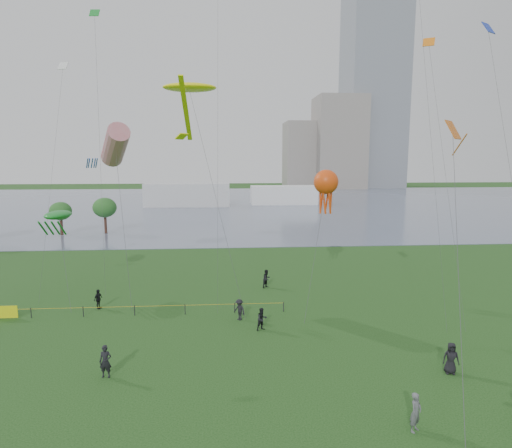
{
  "coord_description": "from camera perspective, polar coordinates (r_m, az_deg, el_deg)",
  "views": [
    {
      "loc": [
        -2.07,
        -18.74,
        12.41
      ],
      "look_at": [
        0.0,
        10.0,
        8.0
      ],
      "focal_mm": 30.0,
      "sensor_mm": 36.0,
      "label": 1
    }
  ],
  "objects": [
    {
      "name": "fence",
      "position": [
        37.81,
        -25.16,
        -10.42
      ],
      "size": [
        24.07,
        0.07,
        1.05
      ],
      "color": "black",
      "rests_on": "ground_plane"
    },
    {
      "name": "spectator_f",
      "position": [
        27.03,
        -19.43,
        -16.9
      ],
      "size": [
        0.72,
        0.5,
        1.91
      ],
      "primitive_type": "imported",
      "rotation": [
        0.0,
        0.0,
        -0.06
      ],
      "color": "black",
      "rests_on": "ground_plane"
    },
    {
      "name": "kite_stingray",
      "position": [
        38.56,
        -8.86,
        17.43
      ],
      "size": [
        6.76,
        9.91,
        18.79
      ],
      "rotation": [
        0.0,
        0.0,
        0.01
      ],
      "color": "#3F3F42"
    },
    {
      "name": "kite_delta",
      "position": [
        30.56,
        24.92,
        9.91
      ],
      "size": [
        7.26,
        15.52,
        14.92
      ],
      "rotation": [
        0.0,
        0.0,
        -0.11
      ],
      "color": "#3F3F42"
    },
    {
      "name": "spectator_a",
      "position": [
        31.91,
        0.8,
        -12.56
      ],
      "size": [
        1.01,
        0.93,
        1.67
      ],
      "primitive_type": "imported",
      "rotation": [
        0.0,
        0.0,
        0.46
      ],
      "color": "black",
      "rests_on": "ground_plane"
    },
    {
      "name": "pavilion_right",
      "position": [
        118.26,
        3.71,
        3.88
      ],
      "size": [
        18.0,
        7.0,
        5.0
      ],
      "primitive_type": "cube",
      "color": "white",
      "rests_on": "ground_plane"
    },
    {
      "name": "kite_flyer",
      "position": [
        22.58,
        20.52,
        -22.45
      ],
      "size": [
        0.81,
        0.78,
        1.86
      ],
      "primitive_type": "imported",
      "rotation": [
        0.0,
        0.0,
        0.7
      ],
      "color": "#56595E",
      "rests_on": "ground_plane"
    },
    {
      "name": "kite_creature",
      "position": [
        43.8,
        -24.89,
        1.06
      ],
      "size": [
        4.0,
        8.3,
        7.63
      ],
      "rotation": [
        0.0,
        0.0,
        0.36
      ],
      "color": "#3F3F42"
    },
    {
      "name": "kite_windsock",
      "position": [
        41.43,
        -18.27,
        9.94
      ],
      "size": [
        4.63,
        8.65,
        15.61
      ],
      "rotation": [
        0.0,
        0.0,
        -0.18
      ],
      "color": "#3F3F42"
    },
    {
      "name": "ground_plane",
      "position": [
        22.57,
        2.01,
        -24.66
      ],
      "size": [
        400.0,
        400.0,
        0.0
      ],
      "primitive_type": "plane",
      "color": "#163A12"
    },
    {
      "name": "kite_octopus",
      "position": [
        39.79,
        9.32,
        5.45
      ],
      "size": [
        4.48,
        9.17,
        11.44
      ],
      "rotation": [
        0.0,
        0.0,
        -0.29
      ],
      "color": "#3F3F42"
    },
    {
      "name": "building_low",
      "position": [
        189.83,
        6.3,
        9.13
      ],
      "size": [
        16.0,
        18.0,
        28.0
      ],
      "primitive_type": "cube",
      "color": "gray",
      "rests_on": "ground_plane"
    },
    {
      "name": "spectator_b",
      "position": [
        33.78,
        -2.24,
        -11.34
      ],
      "size": [
        1.18,
        1.22,
        1.67
      ],
      "primitive_type": "imported",
      "rotation": [
        0.0,
        0.0,
        -0.85
      ],
      "color": "black",
      "rests_on": "ground_plane"
    },
    {
      "name": "small_kites",
      "position": [
        38.78,
        -4.66,
        24.68
      ],
      "size": [
        40.74,
        16.21,
        13.44
      ],
      "color": "#198C2D"
    },
    {
      "name": "spectator_g",
      "position": [
        41.79,
        1.43,
        -7.3
      ],
      "size": [
        1.09,
        1.08,
        1.78
      ],
      "primitive_type": "imported",
      "rotation": [
        0.0,
        0.0,
        0.76
      ],
      "color": "black",
      "rests_on": "ground_plane"
    },
    {
      "name": "building_mid",
      "position": [
        187.14,
        10.95,
        10.57
      ],
      "size": [
        20.0,
        20.0,
        38.0
      ],
      "primitive_type": "cube",
      "color": "gray",
      "rests_on": "ground_plane"
    },
    {
      "name": "tower",
      "position": [
        203.08,
        15.55,
        21.96
      ],
      "size": [
        24.0,
        24.0,
        120.0
      ],
      "primitive_type": "cube",
      "color": "slate",
      "rests_on": "ground_plane"
    },
    {
      "name": "spectator_c",
      "position": [
        38.48,
        -20.3,
        -9.37
      ],
      "size": [
        0.74,
        1.05,
        1.66
      ],
      "primitive_type": "imported",
      "rotation": [
        0.0,
        0.0,
        1.18
      ],
      "color": "black",
      "rests_on": "ground_plane"
    },
    {
      "name": "spectator_d",
      "position": [
        28.42,
        24.55,
        -15.95
      ],
      "size": [
        1.02,
        0.79,
        1.86
      ],
      "primitive_type": "imported",
      "rotation": [
        0.0,
        0.0,
        -0.24
      ],
      "color": "black",
      "rests_on": "ground_plane"
    },
    {
      "name": "lake",
      "position": [
        119.4,
        -3.11,
        2.74
      ],
      "size": [
        400.0,
        120.0,
        0.08
      ],
      "primitive_type": "cube",
      "color": "slate",
      "rests_on": "ground_plane"
    },
    {
      "name": "pavilion_left",
      "position": [
        114.56,
        -9.1,
        3.88
      ],
      "size": [
        22.0,
        8.0,
        6.0
      ],
      "primitive_type": "cube",
      "color": "silver",
      "rests_on": "ground_plane"
    }
  ]
}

